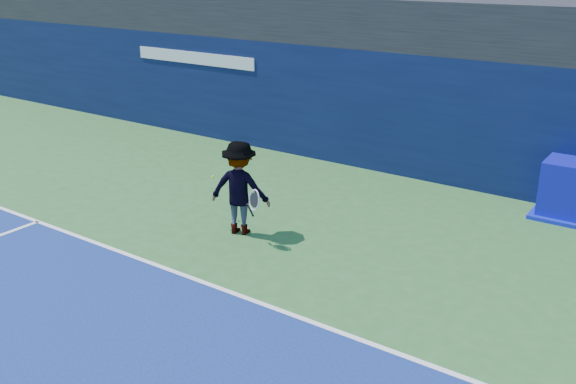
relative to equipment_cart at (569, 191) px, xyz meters
name	(u,v)px	position (x,y,z in m)	size (l,w,h in m)	color
ground	(70,383)	(-3.80, -9.59, -0.55)	(80.00, 80.00, 0.00)	#2D622C
baseline	(223,289)	(-3.80, -6.59, -0.54)	(24.00, 0.10, 0.01)	white
stadium_band	(443,23)	(-3.80, 1.91, 3.05)	(36.00, 3.00, 1.20)	black
back_wall_assembly	(420,114)	(-3.80, 0.91, 0.95)	(36.00, 1.03, 3.00)	#0A1339
equipment_cart	(569,191)	(0.00, 0.00, 0.00)	(1.28, 1.28, 1.21)	#0B0CA0
tennis_player	(240,188)	(-5.05, -4.58, 0.38)	(1.44, 1.03, 1.86)	silver
tennis_ball	(213,177)	(-5.96, -4.34, 0.36)	(0.06, 0.06, 0.06)	#BCD317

